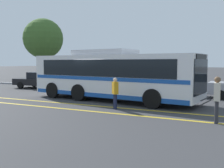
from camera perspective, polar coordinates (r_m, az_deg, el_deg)
name	(u,v)px	position (r m, az deg, el deg)	size (l,w,h in m)	color
ground_plane	(100,100)	(16.20, -2.54, -3.45)	(220.00, 220.00, 0.00)	#38383A
lane_strip_0	(94,106)	(14.03, -3.97, -4.73)	(0.20, 30.50, 0.01)	gold
lane_strip_1	(79,110)	(12.83, -7.19, -5.65)	(0.20, 30.50, 0.01)	gold
curb_strip	(144,90)	(21.36, 6.98, -1.28)	(38.50, 0.36, 0.15)	#99999E
transit_bus	(112,75)	(15.81, -0.04, 2.06)	(11.03, 3.97, 3.06)	white
parked_car_0	(41,80)	(23.97, -15.17, 0.79)	(4.88, 2.22, 1.44)	black
parked_car_1	(100,82)	(20.73, -2.53, 0.49)	(4.13, 1.88, 1.53)	olive
parked_car_2	(166,84)	(19.05, 11.64, -0.05)	(4.43, 1.94, 1.51)	black
pedestrian_0	(217,97)	(10.66, 21.88, -2.56)	(0.23, 0.43, 1.78)	#2D2D33
pedestrian_1	(115,92)	(12.90, 0.69, -1.65)	(0.44, 0.46, 1.55)	#191E38
tree_0	(43,39)	(30.06, -14.74, 9.53)	(4.35, 4.35, 7.07)	#513823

